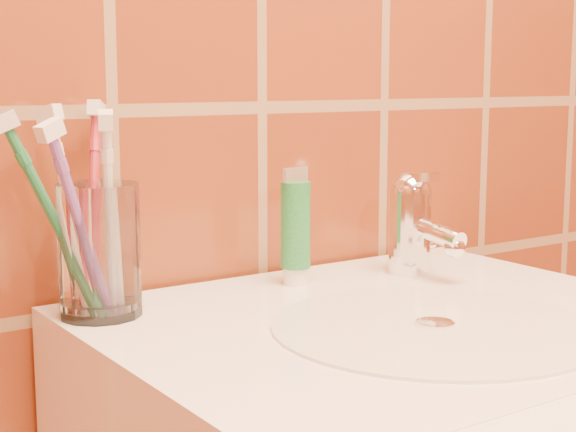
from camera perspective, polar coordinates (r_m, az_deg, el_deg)
glass_tumbler at (r=0.85m, az=-12.13°, el=-2.19°), size 0.09×0.09×0.13m
toothpaste_tube at (r=0.96m, az=0.49°, el=-0.92°), size 0.04×0.03×0.13m
faucet at (r=1.03m, az=8.06°, el=-0.24°), size 0.05×0.11×0.12m
toothbrush_0 at (r=0.83m, az=-11.49°, el=-0.13°), size 0.07×0.10×0.21m
toothbrush_1 at (r=0.82m, az=-13.25°, el=-0.58°), size 0.13×0.12×0.20m
toothbrush_2 at (r=0.84m, az=-14.84°, el=-0.28°), size 0.15×0.13×0.20m
toothbrush_3 at (r=0.86m, az=-13.83°, el=0.15°), size 0.09×0.12×0.22m
toothbrush_4 at (r=0.88m, az=-12.49°, el=0.49°), size 0.11×0.13×0.22m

